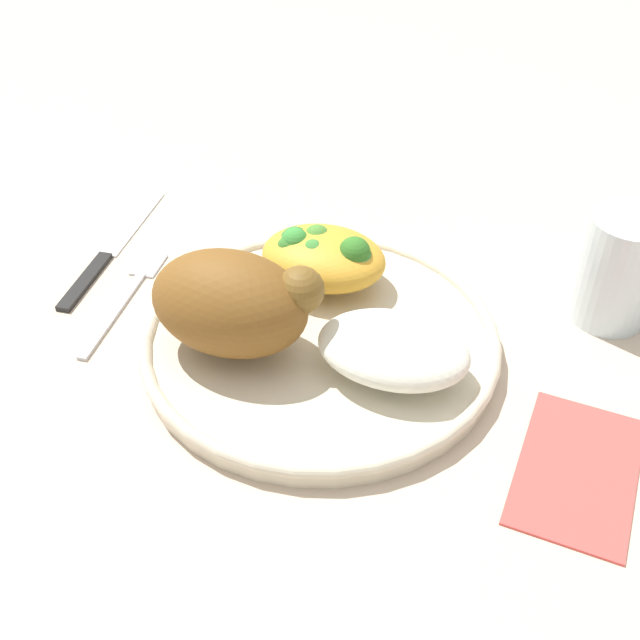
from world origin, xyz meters
TOP-DOWN VIEW (x-y plane):
  - ground_plane at (0.00, 0.00)m, footprint 2.00×2.00m
  - plate at (0.00, 0.00)m, footprint 0.27×0.27m
  - roasted_chicken at (-0.05, -0.03)m, footprint 0.12×0.08m
  - rice_pile at (0.06, -0.02)m, footprint 0.11×0.08m
  - mac_cheese_with_broccoli at (-0.02, 0.06)m, footprint 0.10×0.08m
  - fork at (-0.17, 0.01)m, footprint 0.03×0.14m
  - knife at (-0.22, 0.06)m, footprint 0.03×0.19m
  - water_glass at (0.20, 0.11)m, footprint 0.06×0.06m
  - napkin at (0.19, -0.06)m, footprint 0.08×0.13m

SIDE VIEW (x-z plane):
  - ground_plane at x=0.00m, z-range 0.00..0.00m
  - napkin at x=0.19m, z-range 0.00..0.00m
  - fork at x=-0.17m, z-range 0.00..0.01m
  - knife at x=-0.22m, z-range 0.00..0.01m
  - plate at x=0.00m, z-range 0.00..0.02m
  - rice_pile at x=0.06m, z-range 0.02..0.05m
  - mac_cheese_with_broccoli at x=-0.02m, z-range 0.02..0.06m
  - water_glass at x=0.20m, z-range 0.00..0.09m
  - roasted_chicken at x=-0.05m, z-range 0.02..0.10m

